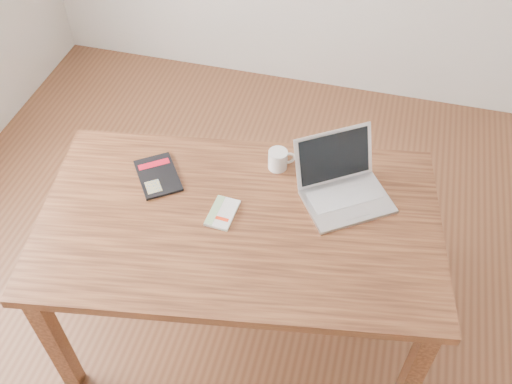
% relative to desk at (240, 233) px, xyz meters
% --- Properties ---
extents(room, '(4.04, 4.04, 2.70)m').
position_rel_desk_xyz_m(room, '(0.08, -0.08, 0.69)').
color(room, brown).
rests_on(room, ground).
extents(desk, '(1.65, 1.11, 0.75)m').
position_rel_desk_xyz_m(desk, '(0.00, 0.00, 0.00)').
color(desk, '#58301A').
rests_on(desk, ground).
extents(white_guidebook, '(0.10, 0.16, 0.01)m').
position_rel_desk_xyz_m(white_guidebook, '(-0.07, 0.01, 0.10)').
color(white_guidebook, beige).
rests_on(white_guidebook, desk).
extents(black_guidebook, '(0.26, 0.27, 0.01)m').
position_rel_desk_xyz_m(black_guidebook, '(-0.38, 0.13, 0.10)').
color(black_guidebook, black).
rests_on(black_guidebook, desk).
extents(laptop, '(0.44, 0.43, 0.22)m').
position_rel_desk_xyz_m(laptop, '(0.36, 0.23, 0.14)').
color(laptop, silver).
rests_on(laptop, desk).
extents(coffee_mug, '(0.11, 0.08, 0.09)m').
position_rel_desk_xyz_m(coffee_mug, '(0.08, 0.31, 0.13)').
color(coffee_mug, white).
rests_on(coffee_mug, desk).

